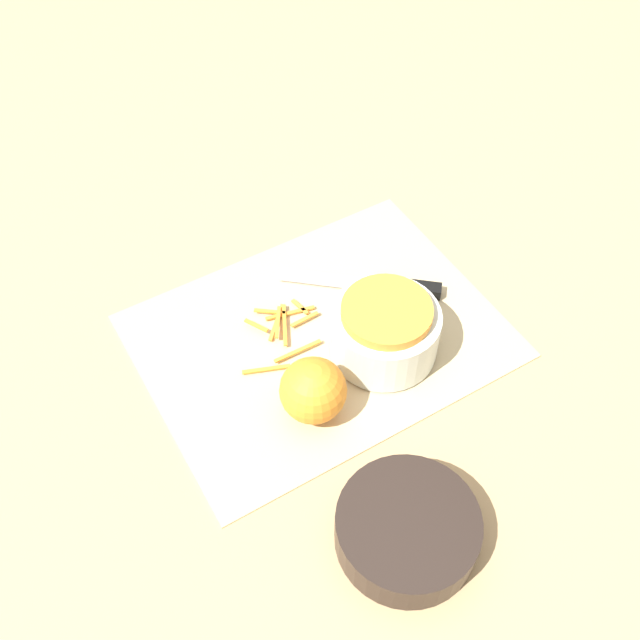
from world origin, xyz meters
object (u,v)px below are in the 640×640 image
(bowl_speckled, at_px, (385,329))
(knife, at_px, (389,285))
(bowl_dark, at_px, (407,529))
(orange_left, at_px, (313,390))

(bowl_speckled, xyz_separation_m, knife, (-0.07, -0.08, -0.03))
(bowl_speckled, relative_size, bowl_dark, 0.89)
(bowl_dark, distance_m, orange_left, 0.20)
(bowl_speckled, height_order, knife, bowl_speckled)
(bowl_speckled, distance_m, knife, 0.11)
(knife, relative_size, orange_left, 2.26)
(bowl_speckled, bearing_deg, orange_left, 15.02)
(bowl_speckled, bearing_deg, bowl_dark, 61.74)
(bowl_speckled, bearing_deg, knife, -128.36)
(bowl_dark, bearing_deg, orange_left, -88.93)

